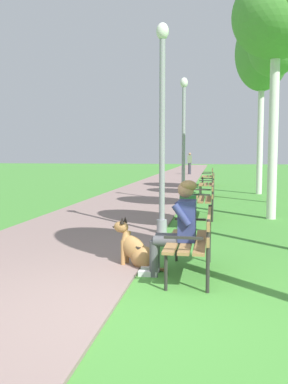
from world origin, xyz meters
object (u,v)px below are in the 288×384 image
Objects in this scene: litter_bin at (188,212)px; pedestrian_distant at (190,163)px; park_bench_near at (195,237)px; lamp_post_mid at (184,139)px; birch_tree_third at (276,19)px; park_bench_far at (209,183)px; birch_tree_fifth at (262,54)px; park_bench_furthest at (209,175)px; dog_shepherd at (136,250)px; park_bench_mid at (205,197)px; person_seated_on_near_bench at (179,224)px; birch_tree_fourth at (274,46)px; lamp_post_near at (162,127)px.

litter_bin is 0.42× the size of pedestrian_distant.
pedestrian_distant is (-1.31, 22.74, 0.49)m from litter_bin.
pedestrian_distant is (-1.62, 26.28, 0.33)m from park_bench_near.
lamp_post_mid is 4.68m from birch_tree_third.
birch_tree_fifth is at bearing 33.82° from park_bench_far.
litter_bin is (-0.34, -6.78, -0.16)m from park_bench_far.
park_bench_furthest is 15.58m from dog_shepherd.
person_seated_on_near_bench reaches higher than park_bench_mid.
birch_tree_fifth is (1.94, 6.49, 4.87)m from park_bench_mid.
dog_shepherd is 0.14× the size of birch_tree_fourth.
birch_tree_fifth is at bearing 80.41° from park_bench_near.
lamp_post_near is 2.45× the size of pedestrian_distant.
birch_tree_fifth is 4.18× the size of pedestrian_distant.
park_bench_far is (0.03, 10.32, 0.00)m from park_bench_near.
park_bench_furthest is 7.81m from lamp_post_mid.
person_seated_on_near_bench is (-0.23, -5.18, 0.17)m from park_bench_mid.
litter_bin is at bearing -86.71° from pedestrian_distant.
lamp_post_mid is 18.19m from pedestrian_distant.
birch_tree_fifth is at bearing 79.47° from person_seated_on_near_bench.
person_seated_on_near_bench is at bearing -92.50° from park_bench_mid.
park_bench_near is at bearing -86.47° from pedestrian_distant.
park_bench_mid is at bearing -106.67° from birch_tree_fifth.
birch_tree_third is at bearing 70.66° from person_seated_on_near_bench.
person_seated_on_near_bench is 0.76× the size of pedestrian_distant.
lamp_post_near reaches higher than lamp_post_mid.
litter_bin is at bearing -101.83° from park_bench_mid.
dog_shepherd is 0.20× the size of lamp_post_mid.
park_bench_near is 1.00× the size of park_bench_far.
person_seated_on_near_bench reaches higher than park_bench_far.
pedestrian_distant is at bearing 101.71° from birch_tree_fourth.
pedestrian_distant is at bearing 98.48° from park_bench_furthest.
birch_tree_fourth is (2.79, 6.03, 2.87)m from lamp_post_near.
park_bench_furthest is at bearing -81.52° from pedestrian_distant.
birch_tree_fifth reaches higher than person_seated_on_near_bench.
park_bench_near is 0.91× the size of pedestrian_distant.
lamp_post_near is at bearing -95.93° from park_bench_far.
pedestrian_distant is (-3.58, 14.67, -4.54)m from birch_tree_fifth.
litter_bin is at bearing -91.21° from park_bench_furthest.
pedestrian_distant reaches higher than dog_shepherd.
park_bench_furthest reaches higher than litter_bin.
pedestrian_distant is at bearing 103.72° from birch_tree_fifth.
park_bench_near is at bearing -84.70° from lamp_post_mid.
park_bench_furthest is at bearing 87.18° from dog_shepherd.
birch_tree_fifth is 15.77m from pedestrian_distant.
person_seated_on_near_bench is 8.34m from lamp_post_mid.
park_bench_far is 6.79m from litter_bin.
lamp_post_mid is (-0.70, -7.62, 1.55)m from park_bench_furthest.
dog_shepherd is (-0.61, 0.27, -0.42)m from person_seated_on_near_bench.
birch_tree_third reaches higher than lamp_post_mid.
person_seated_on_near_bench is at bearing -23.92° from dog_shepherd.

